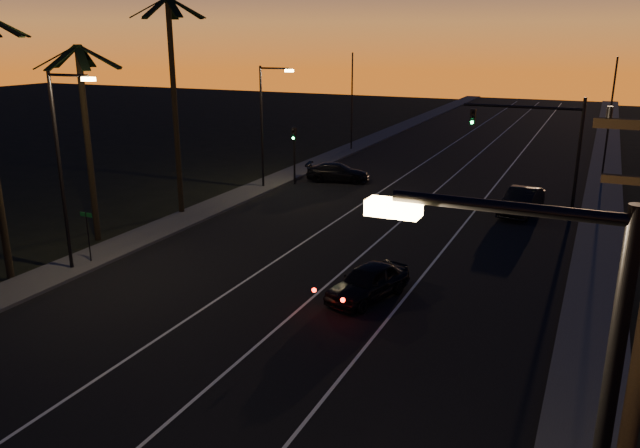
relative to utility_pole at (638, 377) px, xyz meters
The scene contains 19 objects.
road 23.72m from the utility_pole, 120.11° to the left, with size 20.00×170.00×0.01m, color black.
sidewalk_left 30.78m from the utility_pole, 138.74° to the left, with size 2.40×170.00×0.16m, color #3B3B38.
sidewalk_right 20.68m from the utility_pole, 91.15° to the left, with size 2.40×170.00×0.16m, color #3B3B38.
lane_stripe_left 25.32m from the utility_pole, 126.13° to the left, with size 0.12×160.00×0.01m, color silver.
lane_stripe_mid 23.48m from the utility_pole, 119.03° to the left, with size 0.12×160.00×0.01m, color silver.
lane_stripe_right 22.04m from the utility_pole, 110.81° to the left, with size 0.12×160.00×0.01m, color silver.
palm_mid 28.49m from the utility_pole, 150.55° to the left, with size 4.25×4.16×10.03m.
palm_far 31.17m from the utility_pole, 139.96° to the left, with size 4.25×4.16×12.53m.
streetlight_left_near 24.44m from the utility_pole, 155.85° to the left, with size 2.55×0.26×9.00m.
streetlight_left_far 35.79m from the utility_pole, 128.52° to the left, with size 2.55×0.26×8.50m.
street_sign 25.22m from the utility_pole, 153.85° to the left, with size 0.70×0.06×2.60m.
utility_pole is the anchor object (origin of this frame).
signal_mast 30.33m from the utility_pole, 98.47° to the left, with size 7.10×0.41×7.00m.
signal_post 36.74m from the utility_pole, 125.13° to the left, with size 0.28×0.37×4.20m.
far_pole_left 50.36m from the utility_pole, 116.67° to the left, with size 0.14×0.14×9.00m, color black.
far_pole_right 42.01m from the utility_pole, 90.82° to the left, with size 0.14×0.14×9.00m, color black.
lead_car 16.18m from the utility_pole, 125.50° to the left, with size 2.93×4.98×1.44m.
right_car 29.28m from the utility_pole, 99.84° to the left, with size 2.31×4.97×1.58m.
cross_car 37.44m from the utility_pole, 120.02° to the left, with size 5.02×2.96×1.36m.
Camera 1 is at (10.64, 0.13, 10.39)m, focal length 35.00 mm.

